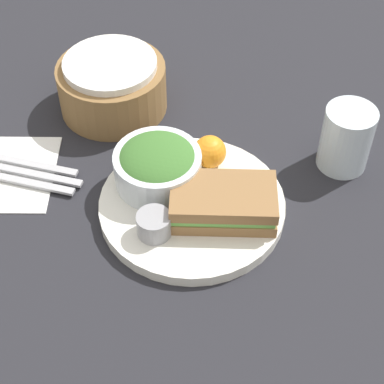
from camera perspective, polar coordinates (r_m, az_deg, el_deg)
The scene contains 12 objects.
ground_plane at distance 0.91m, azimuth 0.00°, elevation -1.60°, with size 4.00×4.00×0.00m, color #232328.
plate at distance 0.90m, azimuth 0.00°, elevation -1.24°, with size 0.26×0.26×0.02m, color white.
sandwich at distance 0.87m, azimuth 2.79°, elevation -0.92°, with size 0.14×0.09×0.04m.
salad_bowl at distance 0.90m, azimuth -3.08°, elevation 2.42°, with size 0.12×0.12×0.06m.
dressing_cup at distance 0.85m, azimuth -3.40°, elevation -2.90°, with size 0.05×0.05×0.03m, color #99999E.
orange_wedge at distance 0.93m, azimuth 1.59°, elevation 3.60°, with size 0.05×0.05×0.05m, color orange.
drink_glass at distance 0.97m, azimuth 13.55°, elevation 4.66°, with size 0.07×0.07×0.10m, color silver.
bread_basket at distance 1.05m, azimuth -7.11°, elevation 9.40°, with size 0.17×0.17×0.09m.
napkin at distance 0.99m, azimuth -15.28°, elevation 1.66°, with size 0.11×0.16×0.00m, color white.
fork at distance 0.98m, azimuth -15.78°, elevation 1.11°, with size 0.20×0.01×0.01m, color #B2B2B7.
knife at distance 0.99m, azimuth -15.33°, elevation 1.84°, with size 0.21×0.01×0.01m, color #B2B2B7.
spoon at distance 1.00m, azimuth -14.89°, elevation 2.56°, with size 0.18×0.01×0.01m, color #B2B2B7.
Camera 1 is at (0.01, -0.59, 0.69)m, focal length 60.00 mm.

